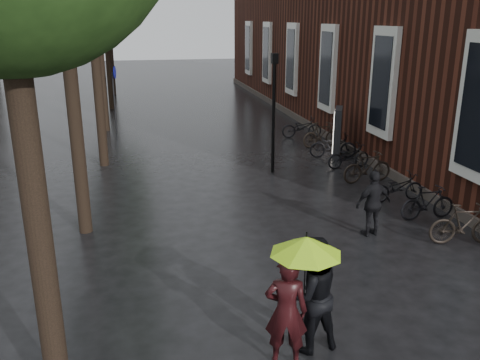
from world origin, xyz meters
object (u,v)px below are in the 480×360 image
object	(u,v)px
person_burgundy	(286,312)
lamp_post	(274,102)
person_black	(311,294)
pedestrian_walking	(373,203)
parked_bicycles	(354,158)
ad_lightbox	(337,132)

from	to	relation	value
person_burgundy	lamp_post	bearing A→B (deg)	-88.73
person_black	lamp_post	xyz separation A→B (m)	(2.01, 9.47, 1.45)
pedestrian_walking	lamp_post	xyz separation A→B (m)	(-0.95, 5.57, 1.59)
parked_bicycles	lamp_post	bearing A→B (deg)	169.34
person_black	lamp_post	world-z (taller)	lamp_post
person_burgundy	lamp_post	distance (m)	10.18
ad_lightbox	person_burgundy	bearing A→B (deg)	-91.49
parked_bicycles	ad_lightbox	xyz separation A→B (m)	(0.20, 2.07, 0.46)
person_burgundy	person_black	size ratio (longest dim) A/B	0.92
person_black	ad_lightbox	xyz separation A→B (m)	(4.96, 11.02, -0.04)
parked_bicycles	ad_lightbox	bearing A→B (deg)	84.60
pedestrian_walking	ad_lightbox	xyz separation A→B (m)	(1.99, 7.12, 0.11)
pedestrian_walking	lamp_post	distance (m)	5.87
person_black	lamp_post	distance (m)	9.79
person_black	parked_bicycles	world-z (taller)	person_black
person_burgundy	person_black	xyz separation A→B (m)	(0.49, 0.28, 0.07)
person_burgundy	ad_lightbox	xyz separation A→B (m)	(5.45, 11.30, 0.04)
person_burgundy	ad_lightbox	world-z (taller)	ad_lightbox
person_burgundy	parked_bicycles	bearing A→B (deg)	-103.98
person_black	pedestrian_walking	xyz separation A→B (m)	(2.96, 3.90, -0.15)
person_black	parked_bicycles	distance (m)	10.15
person_black	pedestrian_walking	bearing A→B (deg)	-136.40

